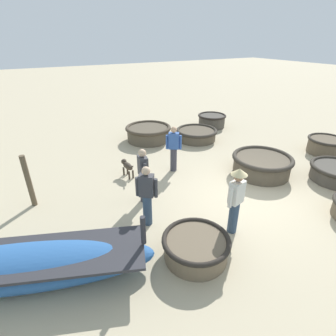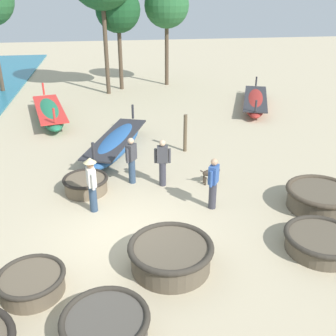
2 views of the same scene
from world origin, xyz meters
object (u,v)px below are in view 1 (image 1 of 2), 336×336
object	(u,v)px
coracle_front_left	(326,145)
coracle_far_left	(196,247)
coracle_weathered	(212,120)
fisherman_crouching	(174,148)
long_boat_white_hull	(21,266)
mooring_post_inland	(29,181)
coracle_upturned	(148,133)
fisherman_standing_right	(236,197)
fisherman_hauling	(147,195)
coracle_tilted	(262,164)
dog	(127,166)
coracle_center	(197,134)
fisherman_with_hat	(143,174)

from	to	relation	value
coracle_front_left	coracle_far_left	bearing A→B (deg)	105.52
coracle_weathered	fisherman_crouching	size ratio (longest dim) A/B	0.90
long_boat_white_hull	mooring_post_inland	xyz separation A→B (m)	(2.65, -0.37, 0.38)
coracle_upturned	long_boat_white_hull	bearing A→B (deg)	137.37
coracle_weathered	mooring_post_inland	distance (m)	9.13
fisherman_standing_right	fisherman_hauling	distance (m)	2.04
coracle_upturned	coracle_weathered	world-z (taller)	coracle_upturned
coracle_tilted	fisherman_crouching	xyz separation A→B (m)	(1.62, 2.46, 0.48)
long_boat_white_hull	dog	size ratio (longest dim) A/B	7.43
coracle_center	fisherman_hauling	world-z (taller)	fisherman_hauling
coracle_far_left	coracle_weathered	bearing A→B (deg)	-39.21
coracle_far_left	long_boat_white_hull	distance (m)	3.36
coracle_tilted	coracle_center	distance (m)	3.73
long_boat_white_hull	dog	xyz separation A→B (m)	(2.96, -3.22, 0.01)
mooring_post_inland	coracle_far_left	bearing A→B (deg)	-142.78
coracle_far_left	mooring_post_inland	size ratio (longest dim) A/B	0.96
coracle_far_left	fisherman_crouching	distance (m)	4.04
long_boat_white_hull	mooring_post_inland	bearing A→B (deg)	-7.89
coracle_tilted	coracle_weathered	xyz separation A→B (m)	(4.92, -1.67, -0.02)
coracle_front_left	long_boat_white_hull	size ratio (longest dim) A/B	0.28
coracle_upturned	fisherman_crouching	world-z (taller)	fisherman_crouching
coracle_far_left	coracle_center	distance (m)	7.01
coracle_front_left	dog	bearing A→B (deg)	75.69
fisherman_crouching	dog	bearing A→B (deg)	76.90
coracle_center	fisherman_crouching	xyz separation A→B (m)	(-2.11, 2.39, 0.57)
coracle_far_left	coracle_front_left	bearing A→B (deg)	-74.48
coracle_front_left	fisherman_crouching	bearing A→B (deg)	75.38
fisherman_standing_right	coracle_far_left	bearing A→B (deg)	102.14
coracle_far_left	fisherman_crouching	size ratio (longest dim) A/B	0.91
coracle_upturned	fisherman_crouching	size ratio (longest dim) A/B	1.27
fisherman_crouching	fisherman_hauling	bearing A→B (deg)	137.89
long_boat_white_hull	fisherman_standing_right	size ratio (longest dim) A/B	3.03
coracle_far_left	fisherman_crouching	xyz separation A→B (m)	(3.68, -1.57, 0.56)
coracle_tilted	coracle_weathered	distance (m)	5.20
fisherman_hauling	fisherman_with_hat	bearing A→B (deg)	-19.10
coracle_front_left	coracle_tilted	bearing A→B (deg)	90.78
coracle_upturned	mooring_post_inland	world-z (taller)	mooring_post_inland
coracle_far_left	coracle_center	bearing A→B (deg)	-34.37
coracle_center	mooring_post_inland	bearing A→B (deg)	106.98
coracle_upturned	fisherman_crouching	distance (m)	3.16
coracle_far_left	coracle_upturned	bearing A→B (deg)	-16.89
coracle_upturned	fisherman_with_hat	distance (m)	4.84
fisherman_hauling	fisherman_standing_right	bearing A→B (deg)	-126.83
dog	coracle_tilted	bearing A→B (deg)	-116.29
coracle_front_left	fisherman_hauling	bearing A→B (deg)	94.46
coracle_weathered	dog	bearing A→B (deg)	117.50
coracle_weathered	mooring_post_inland	world-z (taller)	mooring_post_inland
coracle_center	fisherman_standing_right	size ratio (longest dim) A/B	1.09
long_boat_white_hull	fisherman_crouching	xyz separation A→B (m)	(2.61, -4.76, 0.48)
long_boat_white_hull	coracle_upturned	bearing A→B (deg)	-42.63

